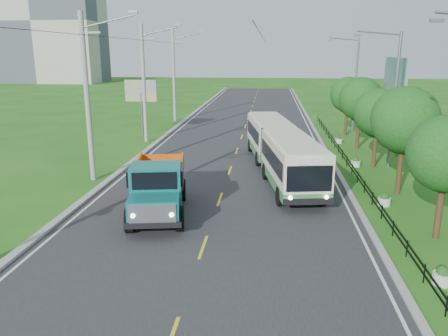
% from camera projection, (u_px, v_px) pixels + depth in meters
% --- Properties ---
extents(ground, '(240.00, 240.00, 0.00)m').
position_uv_depth(ground, '(203.00, 247.00, 17.81)').
color(ground, '#1E5B15').
rests_on(ground, ground).
extents(road, '(14.00, 120.00, 0.02)m').
position_uv_depth(road, '(239.00, 146.00, 37.03)').
color(road, '#28282B').
rests_on(road, ground).
extents(curb_left, '(0.40, 120.00, 0.15)m').
position_uv_depth(curb_left, '(156.00, 143.00, 37.74)').
color(curb_left, '#9E9E99').
rests_on(curb_left, ground).
extents(curb_right, '(0.30, 120.00, 0.10)m').
position_uv_depth(curb_right, '(324.00, 147.00, 36.29)').
color(curb_right, '#9E9E99').
rests_on(curb_right, ground).
extents(edge_line_left, '(0.12, 120.00, 0.00)m').
position_uv_depth(edge_line_left, '(162.00, 144.00, 37.70)').
color(edge_line_left, silver).
rests_on(edge_line_left, road).
extents(edge_line_right, '(0.12, 120.00, 0.00)m').
position_uv_depth(edge_line_right, '(318.00, 147.00, 36.35)').
color(edge_line_right, silver).
rests_on(edge_line_right, road).
extents(centre_dash, '(0.12, 2.20, 0.00)m').
position_uv_depth(centre_dash, '(203.00, 247.00, 17.81)').
color(centre_dash, yellow).
rests_on(centre_dash, road).
extents(railing_right, '(0.04, 40.00, 0.60)m').
position_uv_depth(railing_right, '(347.00, 162.00, 30.38)').
color(railing_right, black).
rests_on(railing_right, ground).
extents(pole_near, '(3.51, 0.32, 10.00)m').
position_uv_depth(pole_near, '(88.00, 97.00, 25.98)').
color(pole_near, gray).
rests_on(pole_near, ground).
extents(pole_mid, '(3.51, 0.32, 10.00)m').
position_uv_depth(pole_mid, '(144.00, 83.00, 37.51)').
color(pole_mid, gray).
rests_on(pole_mid, ground).
extents(pole_far, '(3.51, 0.32, 10.00)m').
position_uv_depth(pole_far, '(174.00, 76.00, 49.04)').
color(pole_far, gray).
rests_on(pole_far, ground).
extents(tree_second, '(3.18, 3.26, 5.30)m').
position_uv_depth(tree_second, '(446.00, 157.00, 17.97)').
color(tree_second, '#382314').
rests_on(tree_second, ground).
extents(tree_third, '(3.60, 3.62, 6.00)m').
position_uv_depth(tree_third, '(405.00, 123.00, 23.61)').
color(tree_third, '#382314').
rests_on(tree_third, ground).
extents(tree_fourth, '(3.24, 3.31, 5.40)m').
position_uv_depth(tree_fourth, '(378.00, 115.00, 29.48)').
color(tree_fourth, '#382314').
rests_on(tree_fourth, ground).
extents(tree_fifth, '(3.48, 3.52, 5.80)m').
position_uv_depth(tree_fifth, '(361.00, 101.00, 35.17)').
color(tree_fifth, '#382314').
rests_on(tree_fifth, ground).
extents(tree_back, '(3.30, 3.36, 5.50)m').
position_uv_depth(tree_back, '(348.00, 97.00, 40.99)').
color(tree_back, '#382314').
rests_on(tree_back, ground).
extents(streetlight_mid, '(3.02, 0.20, 9.07)m').
position_uv_depth(streetlight_mid, '(393.00, 96.00, 28.92)').
color(streetlight_mid, slate).
rests_on(streetlight_mid, ground).
extents(streetlight_far, '(3.02, 0.20, 9.07)m').
position_uv_depth(streetlight_far, '(354.00, 82.00, 42.38)').
color(streetlight_far, slate).
rests_on(streetlight_far, ground).
extents(planter_front, '(0.64, 0.64, 0.67)m').
position_uv_depth(planter_front, '(442.00, 276.00, 14.95)').
color(planter_front, silver).
rests_on(planter_front, ground).
extents(planter_near, '(0.64, 0.64, 0.67)m').
position_uv_depth(planter_near, '(384.00, 200.00, 22.64)').
color(planter_near, silver).
rests_on(planter_near, ground).
extents(planter_mid, '(0.64, 0.64, 0.67)m').
position_uv_depth(planter_mid, '(356.00, 162.00, 30.32)').
color(planter_mid, silver).
rests_on(planter_mid, ground).
extents(planter_far, '(0.64, 0.64, 0.67)m').
position_uv_depth(planter_far, '(339.00, 140.00, 38.01)').
color(planter_far, silver).
rests_on(planter_far, ground).
extents(billboard_left, '(3.00, 0.20, 5.20)m').
position_uv_depth(billboard_left, '(141.00, 94.00, 40.84)').
color(billboard_left, slate).
rests_on(billboard_left, ground).
extents(billboard_right, '(0.24, 6.00, 7.30)m').
position_uv_depth(billboard_right, '(395.00, 83.00, 34.41)').
color(billboard_right, slate).
rests_on(billboard_right, ground).
extents(apartment_near, '(28.00, 14.00, 30.00)m').
position_uv_depth(apartment_near, '(45.00, 22.00, 110.79)').
color(apartment_near, '#B7B2A3').
rests_on(apartment_near, ground).
extents(apartment_far, '(24.00, 14.00, 26.00)m').
position_uv_depth(apartment_far, '(10.00, 34.00, 137.85)').
color(apartment_far, '#B7B2A3').
rests_on(apartment_far, ground).
extents(bus, '(4.96, 15.50, 2.96)m').
position_uv_depth(bus, '(280.00, 147.00, 28.28)').
color(bus, '#327D42').
rests_on(bus, ground).
extents(dump_truck, '(3.50, 6.77, 2.71)m').
position_uv_depth(dump_truck, '(158.00, 184.00, 21.16)').
color(dump_truck, '#116966').
rests_on(dump_truck, ground).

